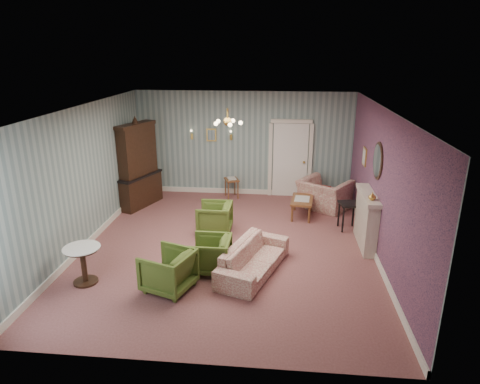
# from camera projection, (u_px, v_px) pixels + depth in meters

# --- Properties ---
(floor) EXTENTS (7.00, 7.00, 0.00)m
(floor) POSITION_uv_depth(u_px,v_px,m) (229.00, 247.00, 8.90)
(floor) COLOR #88524F
(floor) RESTS_ON ground
(ceiling) EXTENTS (7.00, 7.00, 0.00)m
(ceiling) POSITION_uv_depth(u_px,v_px,m) (227.00, 108.00, 7.97)
(ceiling) COLOR white
(ceiling) RESTS_ON ground
(wall_back) EXTENTS (6.00, 0.00, 6.00)m
(wall_back) POSITION_uv_depth(u_px,v_px,m) (244.00, 144.00, 11.73)
(wall_back) COLOR slate
(wall_back) RESTS_ON ground
(wall_front) EXTENTS (6.00, 0.00, 6.00)m
(wall_front) POSITION_uv_depth(u_px,v_px,m) (193.00, 267.00, 5.14)
(wall_front) COLOR slate
(wall_front) RESTS_ON ground
(wall_left) EXTENTS (0.00, 7.00, 7.00)m
(wall_left) POSITION_uv_depth(u_px,v_px,m) (84.00, 177.00, 8.71)
(wall_left) COLOR slate
(wall_left) RESTS_ON ground
(wall_right) EXTENTS (0.00, 7.00, 7.00)m
(wall_right) POSITION_uv_depth(u_px,v_px,m) (382.00, 186.00, 8.16)
(wall_right) COLOR slate
(wall_right) RESTS_ON ground
(wall_right_floral) EXTENTS (0.00, 7.00, 7.00)m
(wall_right_floral) POSITION_uv_depth(u_px,v_px,m) (381.00, 186.00, 8.16)
(wall_right_floral) COLOR #AD566B
(wall_right_floral) RESTS_ON ground
(door) EXTENTS (1.12, 0.12, 2.16)m
(door) POSITION_uv_depth(u_px,v_px,m) (290.00, 159.00, 11.69)
(door) COLOR white
(door) RESTS_ON floor
(olive_chair_a) EXTENTS (0.94, 0.97, 0.79)m
(olive_chair_a) POSITION_uv_depth(u_px,v_px,m) (168.00, 269.00, 7.23)
(olive_chair_a) COLOR #4B6322
(olive_chair_a) RESTS_ON floor
(olive_chair_b) EXTENTS (0.68, 0.72, 0.74)m
(olive_chair_b) POSITION_uv_depth(u_px,v_px,m) (210.00, 253.00, 7.85)
(olive_chair_b) COLOR #4B6322
(olive_chair_b) RESTS_ON floor
(olive_chair_c) EXTENTS (0.70, 0.74, 0.76)m
(olive_chair_c) POSITION_uv_depth(u_px,v_px,m) (215.00, 216.00, 9.52)
(olive_chair_c) COLOR #4B6322
(olive_chair_c) RESTS_ON floor
(sofa_chintz) EXTENTS (1.16, 1.99, 0.75)m
(sofa_chintz) POSITION_uv_depth(u_px,v_px,m) (254.00, 253.00, 7.81)
(sofa_chintz) COLOR #993E3D
(sofa_chintz) RESTS_ON floor
(wingback_chair) EXTENTS (1.41, 1.31, 1.04)m
(wingback_chair) POSITION_uv_depth(u_px,v_px,m) (325.00, 189.00, 10.91)
(wingback_chair) COLOR #993E3D
(wingback_chair) RESTS_ON floor
(dresser) EXTENTS (0.95, 1.48, 2.33)m
(dresser) POSITION_uv_depth(u_px,v_px,m) (138.00, 163.00, 10.92)
(dresser) COLOR black
(dresser) RESTS_ON floor
(fireplace) EXTENTS (0.30, 1.40, 1.16)m
(fireplace) POSITION_uv_depth(u_px,v_px,m) (366.00, 219.00, 8.83)
(fireplace) COLOR beige
(fireplace) RESTS_ON floor
(mantel_vase) EXTENTS (0.15, 0.15, 0.15)m
(mantel_vase) POSITION_uv_depth(u_px,v_px,m) (372.00, 196.00, 8.24)
(mantel_vase) COLOR gold
(mantel_vase) RESTS_ON fireplace
(oval_mirror) EXTENTS (0.04, 0.76, 0.84)m
(oval_mirror) POSITION_uv_depth(u_px,v_px,m) (378.00, 161.00, 8.41)
(oval_mirror) COLOR white
(oval_mirror) RESTS_ON wall_right
(framed_print) EXTENTS (0.04, 0.34, 0.42)m
(framed_print) POSITION_uv_depth(u_px,v_px,m) (365.00, 157.00, 9.76)
(framed_print) COLOR gold
(framed_print) RESTS_ON wall_right
(coffee_table) EXTENTS (0.60, 0.96, 0.47)m
(coffee_table) POSITION_uv_depth(u_px,v_px,m) (302.00, 208.00, 10.46)
(coffee_table) COLOR brown
(coffee_table) RESTS_ON floor
(side_table_black) EXTENTS (0.50, 0.50, 0.65)m
(side_table_black) POSITION_uv_depth(u_px,v_px,m) (348.00, 216.00, 9.68)
(side_table_black) COLOR black
(side_table_black) RESTS_ON floor
(pedestal_table) EXTENTS (0.82, 0.82, 0.70)m
(pedestal_table) POSITION_uv_depth(u_px,v_px,m) (84.00, 265.00, 7.44)
(pedestal_table) COLOR black
(pedestal_table) RESTS_ON floor
(nesting_table) EXTENTS (0.49, 0.54, 0.58)m
(nesting_table) POSITION_uv_depth(u_px,v_px,m) (232.00, 187.00, 11.80)
(nesting_table) COLOR brown
(nesting_table) RESTS_ON floor
(gilt_mirror_back) EXTENTS (0.28, 0.06, 0.36)m
(gilt_mirror_back) POSITION_uv_depth(u_px,v_px,m) (211.00, 135.00, 11.70)
(gilt_mirror_back) COLOR gold
(gilt_mirror_back) RESTS_ON wall_back
(sconce_left) EXTENTS (0.16, 0.12, 0.30)m
(sconce_left) POSITION_uv_depth(u_px,v_px,m) (192.00, 135.00, 11.73)
(sconce_left) COLOR gold
(sconce_left) RESTS_ON wall_back
(sconce_right) EXTENTS (0.16, 0.12, 0.30)m
(sconce_right) POSITION_uv_depth(u_px,v_px,m) (231.00, 135.00, 11.63)
(sconce_right) COLOR gold
(sconce_right) RESTS_ON wall_back
(chandelier) EXTENTS (0.56, 0.56, 0.36)m
(chandelier) POSITION_uv_depth(u_px,v_px,m) (228.00, 123.00, 8.05)
(chandelier) COLOR gold
(chandelier) RESTS_ON ceiling
(burgundy_cushion) EXTENTS (0.41, 0.28, 0.39)m
(burgundy_cushion) POSITION_uv_depth(u_px,v_px,m) (323.00, 193.00, 10.78)
(burgundy_cushion) COLOR maroon
(burgundy_cushion) RESTS_ON wingback_chair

